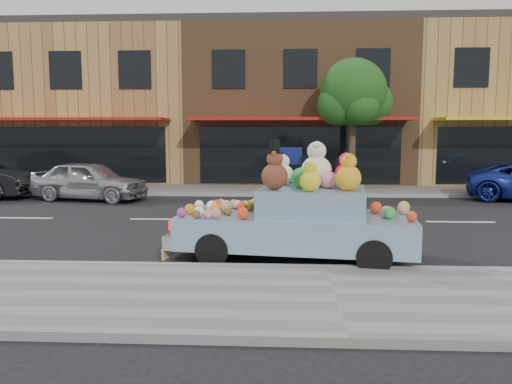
{
  "coord_description": "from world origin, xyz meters",
  "views": [
    {
      "loc": [
        -0.76,
        -13.3,
        2.38
      ],
      "look_at": [
        -1.24,
        -3.96,
        1.25
      ],
      "focal_mm": 35.0,
      "sensor_mm": 36.0,
      "label": 1
    }
  ],
  "objects": [
    {
      "name": "street_tree",
      "position": [
        2.03,
        6.55,
        3.69
      ],
      "size": [
        3.0,
        2.7,
        5.22
      ],
      "color": "#38281C",
      "rests_on": "ground"
    },
    {
      "name": "near_sidewalk",
      "position": [
        0.0,
        -6.5,
        0.06
      ],
      "size": [
        60.0,
        3.0,
        0.12
      ],
      "primitive_type": "cube",
      "color": "gray",
      "rests_on": "ground"
    },
    {
      "name": "near_kerb",
      "position": [
        0.0,
        -5.0,
        0.07
      ],
      "size": [
        60.0,
        0.12,
        0.13
      ],
      "primitive_type": "cube",
      "color": "gray",
      "rests_on": "ground"
    },
    {
      "name": "ground",
      "position": [
        0.0,
        0.0,
        0.0
      ],
      "size": [
        120.0,
        120.0,
        0.0
      ],
      "primitive_type": "plane",
      "color": "black",
      "rests_on": "ground"
    },
    {
      "name": "art_car",
      "position": [
        -0.45,
        -4.1,
        0.79
      ],
      "size": [
        4.67,
        2.3,
        2.24
      ],
      "rotation": [
        0.0,
        0.0,
        -0.13
      ],
      "color": "black",
      "rests_on": "ground"
    },
    {
      "name": "storefront_right",
      "position": [
        10.0,
        11.97,
        3.64
      ],
      "size": [
        10.0,
        9.8,
        7.3
      ],
      "color": "#A88546",
      "rests_on": "ground"
    },
    {
      "name": "far_kerb",
      "position": [
        0.0,
        5.0,
        0.07
      ],
      "size": [
        60.0,
        0.12,
        0.13
      ],
      "primitive_type": "cube",
      "color": "gray",
      "rests_on": "ground"
    },
    {
      "name": "storefront_left",
      "position": [
        -10.0,
        11.97,
        3.64
      ],
      "size": [
        10.0,
        9.8,
        7.3
      ],
      "color": "#A88546",
      "rests_on": "ground"
    },
    {
      "name": "storefront_mid",
      "position": [
        0.0,
        11.97,
        3.64
      ],
      "size": [
        10.0,
        9.8,
        7.3
      ],
      "color": "brown",
      "rests_on": "ground"
    },
    {
      "name": "far_sidewalk",
      "position": [
        0.0,
        6.5,
        0.06
      ],
      "size": [
        60.0,
        3.0,
        0.12
      ],
      "primitive_type": "cube",
      "color": "gray",
      "rests_on": "ground"
    },
    {
      "name": "car_silver",
      "position": [
        -7.47,
        3.72,
        0.69
      ],
      "size": [
        4.29,
        2.41,
        1.38
      ],
      "primitive_type": "imported",
      "rotation": [
        0.0,
        0.0,
        1.37
      ],
      "color": "#ACABB0",
      "rests_on": "ground"
    }
  ]
}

